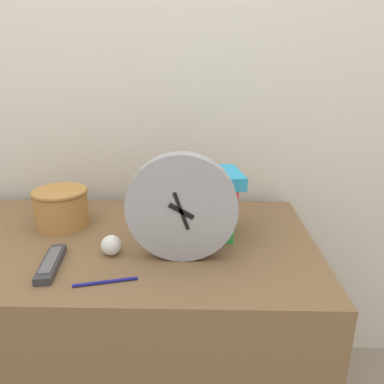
{
  "coord_description": "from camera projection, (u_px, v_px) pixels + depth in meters",
  "views": [
    {
      "loc": [
        0.25,
        -0.67,
        1.22
      ],
      "look_at": [
        0.23,
        0.31,
        0.88
      ],
      "focal_mm": 35.0,
      "sensor_mm": 36.0,
      "label": 1
    }
  ],
  "objects": [
    {
      "name": "wall_back",
      "position": [
        131.0,
        68.0,
        1.34
      ],
      "size": [
        6.0,
        0.04,
        2.4
      ],
      "color": "silver",
      "rests_on": "ground_plane"
    },
    {
      "name": "desk",
      "position": [
        124.0,
        338.0,
        1.24
      ],
      "size": [
        1.18,
        0.66,
        0.72
      ],
      "color": "brown",
      "rests_on": "ground_plane"
    },
    {
      "name": "desk_clock",
      "position": [
        182.0,
        208.0,
        0.96
      ],
      "size": [
        0.29,
        0.05,
        0.29
      ],
      "color": "#99999E",
      "rests_on": "desk"
    },
    {
      "name": "book_stack",
      "position": [
        202.0,
        201.0,
        1.13
      ],
      "size": [
        0.25,
        0.2,
        0.2
      ],
      "color": "green",
      "rests_on": "desk"
    },
    {
      "name": "basket",
      "position": [
        61.0,
        206.0,
        1.19
      ],
      "size": [
        0.17,
        0.17,
        0.12
      ],
      "color": "#B27A3D",
      "rests_on": "desk"
    },
    {
      "name": "tv_remote",
      "position": [
        51.0,
        263.0,
        0.96
      ],
      "size": [
        0.06,
        0.18,
        0.02
      ],
      "color": "#333338",
      "rests_on": "desk"
    },
    {
      "name": "crumpled_paper_ball",
      "position": [
        111.0,
        245.0,
        1.02
      ],
      "size": [
        0.06,
        0.06,
        0.06
      ],
      "color": "white",
      "rests_on": "desk"
    },
    {
      "name": "pen",
      "position": [
        105.0,
        282.0,
        0.89
      ],
      "size": [
        0.15,
        0.05,
        0.01
      ],
      "color": "navy",
      "rests_on": "desk"
    }
  ]
}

